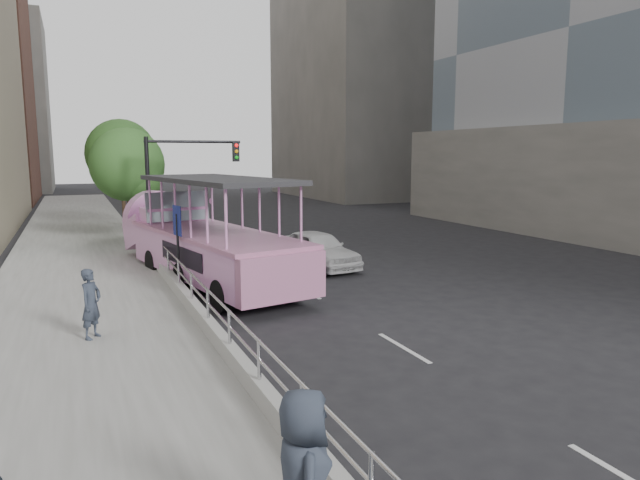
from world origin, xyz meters
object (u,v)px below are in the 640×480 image
(parking_sign, at_px, (178,240))
(street_tree_near, at_px, (130,168))
(pedestrian_far, at_px, (303,479))
(pedestrian_near, at_px, (91,304))
(car, at_px, (317,249))
(traffic_signal, at_px, (176,176))
(street_tree_far, at_px, (123,157))
(duck_boat, at_px, (201,242))

(parking_sign, height_order, street_tree_near, street_tree_near)
(pedestrian_far, relative_size, parking_sign, 0.65)
(pedestrian_near, bearing_deg, car, -14.11)
(traffic_signal, relative_size, street_tree_far, 0.81)
(car, xyz_separation_m, street_tree_near, (-6.16, 8.49, 3.07))
(duck_boat, distance_m, pedestrian_near, 7.44)
(car, relative_size, street_tree_near, 0.76)
(car, bearing_deg, pedestrian_far, -122.81)
(car, relative_size, parking_sign, 1.51)
(duck_boat, relative_size, street_tree_near, 2.00)
(traffic_signal, distance_m, street_tree_far, 9.57)
(traffic_signal, xyz_separation_m, street_tree_near, (-1.60, 3.43, 0.32))
(traffic_signal, height_order, street_tree_far, street_tree_far)
(pedestrian_far, bearing_deg, traffic_signal, 5.52)
(traffic_signal, height_order, street_tree_near, street_tree_near)
(parking_sign, xyz_separation_m, traffic_signal, (1.24, 7.49, 1.70))
(street_tree_far, bearing_deg, pedestrian_far, -91.54)
(pedestrian_far, bearing_deg, street_tree_far, 10.11)
(pedestrian_far, distance_m, street_tree_near, 24.07)
(car, xyz_separation_m, parking_sign, (-5.80, -2.43, 1.06))
(duck_boat, xyz_separation_m, street_tree_near, (-1.50, 8.88, 2.44))
(street_tree_near, xyz_separation_m, street_tree_far, (0.20, 6.00, 0.49))
(pedestrian_far, xyz_separation_m, traffic_signal, (2.20, 20.50, 2.26))
(pedestrian_near, relative_size, street_tree_near, 0.28)
(duck_boat, height_order, parking_sign, duck_boat)
(car, height_order, pedestrian_far, pedestrian_far)
(pedestrian_near, xyz_separation_m, street_tree_far, (2.54, 21.25, 3.20))
(duck_boat, bearing_deg, street_tree_near, 99.59)
(pedestrian_far, distance_m, traffic_signal, 20.74)
(duck_boat, relative_size, pedestrian_far, 6.08)
(duck_boat, relative_size, traffic_signal, 2.20)
(parking_sign, bearing_deg, pedestrian_far, -94.22)
(street_tree_far, bearing_deg, duck_boat, -85.01)
(parking_sign, relative_size, traffic_signal, 0.56)
(street_tree_far, bearing_deg, street_tree_near, -91.91)
(pedestrian_far, relative_size, street_tree_far, 0.29)
(car, height_order, street_tree_near, street_tree_near)
(traffic_signal, bearing_deg, pedestrian_near, -108.41)
(pedestrian_far, bearing_deg, street_tree_near, 10.20)
(parking_sign, xyz_separation_m, street_tree_far, (-0.16, 16.92, 2.50))
(pedestrian_near, bearing_deg, street_tree_far, 30.56)
(pedestrian_far, bearing_deg, parking_sign, 7.42)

